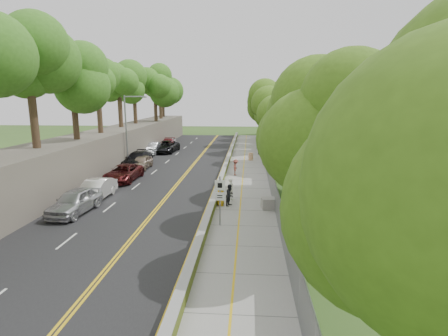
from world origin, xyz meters
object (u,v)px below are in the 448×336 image
Objects in this scene: streetlight at (128,127)px; painter_0 at (220,194)px; person_far at (259,149)px; car_0 at (75,201)px; construction_barrel at (251,157)px; car_2 at (123,173)px; car_1 at (96,190)px; concrete_block at (270,203)px; signpost at (220,195)px.

streetlight is 17.57m from painter_0.
car_0 is at bearing 58.39° from person_far.
construction_barrel is 16.70m from car_2.
car_1 is (1.46, -12.12, -3.83)m from streetlight.
painter_0 is at bearing 18.68° from car_0.
car_2 reaches higher than concrete_block.
car_1 is (-12.00, -17.65, 0.29)m from construction_barrel.
streetlight is 1.64× the size of car_0.
streetlight is 5.00× the size of person_far.
streetlight is 1.48× the size of car_2.
construction_barrel is (13.46, 5.53, -4.12)m from streetlight.
streetlight is 8.46× the size of construction_barrel.
painter_0 is (9.75, 2.40, 0.03)m from car_0.
signpost is 27.33m from person_far.
construction_barrel is at bearing 65.04° from car_0.
signpost reaches higher than person_far.
streetlight is at bearing 98.68° from car_1.
person_far is (13.20, 16.19, 0.06)m from car_2.
painter_0 is at bearing 172.16° from concrete_block.
person_far is (3.45, 23.11, -0.05)m from painter_0.
car_1 is 6.04m from car_2.
streetlight reaches higher than concrete_block.
concrete_block is 15.23m from car_2.
car_1 is 9.79m from painter_0.
concrete_block is at bearing -86.09° from construction_barrel.
signpost is 4.16m from painter_0.
signpost reaches higher than construction_barrel.
person_far is at bearing 51.79° from car_2.
signpost is at bearing -46.44° from car_2.
streetlight reaches higher than person_far.
car_1 reaches higher than construction_barrel.
construction_barrel reaches higher than concrete_block.
signpost is at bearing -55.92° from streetlight.
signpost reaches higher than car_0.
car_0 is 10.04m from painter_0.
streetlight is at bearing -157.67° from construction_barrel.
painter_0 is at bearing -49.22° from streetlight.
concrete_block is 13.38m from car_1.
car_0 is (-13.30, -1.91, 0.43)m from concrete_block.
person_far is at bearing 90.24° from concrete_block.
streetlight is 7.34m from car_2.
signpost is 0.57× the size of car_2.
streetlight is 12.79m from car_1.
car_2 is at bearing 47.97° from painter_0.
car_0 is 0.90× the size of car_2.
streetlight is 20.72m from signpost.
car_0 reaches higher than construction_barrel.
signpost is 2.69× the size of concrete_block.
streetlight is 4.70× the size of painter_0.
person_far is (14.66, 10.11, -3.79)m from streetlight.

